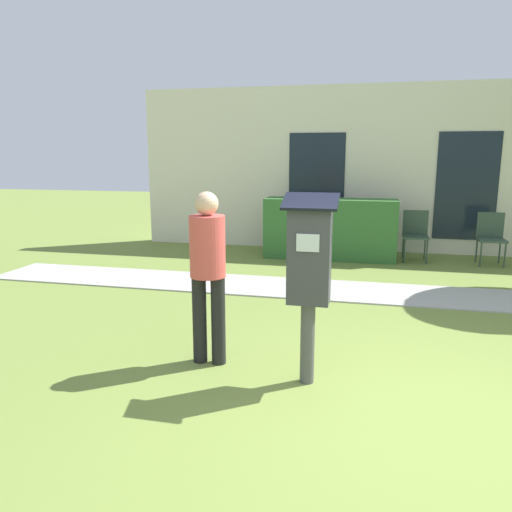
{
  "coord_description": "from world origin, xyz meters",
  "views": [
    {
      "loc": [
        -0.27,
        -3.5,
        1.9
      ],
      "look_at": [
        -1.22,
        0.53,
        1.05
      ],
      "focal_mm": 35.0,
      "sensor_mm": 36.0,
      "label": 1
    }
  ],
  "objects_px": {
    "person_standing": "(208,265)",
    "outdoor_chair_right": "(491,234)",
    "outdoor_chair_middle": "(415,231)",
    "outdoor_chair_left": "(345,229)",
    "parking_meter": "(309,265)"
  },
  "relations": [
    {
      "from": "outdoor_chair_left",
      "to": "outdoor_chair_middle",
      "type": "height_order",
      "value": "same"
    },
    {
      "from": "outdoor_chair_middle",
      "to": "outdoor_chair_left",
      "type": "bearing_deg",
      "value": -177.52
    },
    {
      "from": "parking_meter",
      "to": "person_standing",
      "type": "height_order",
      "value": "parking_meter"
    },
    {
      "from": "person_standing",
      "to": "outdoor_chair_left",
      "type": "bearing_deg",
      "value": 90.42
    },
    {
      "from": "outdoor_chair_left",
      "to": "person_standing",
      "type": "bearing_deg",
      "value": -98.52
    },
    {
      "from": "person_standing",
      "to": "outdoor_chair_left",
      "type": "height_order",
      "value": "person_standing"
    },
    {
      "from": "outdoor_chair_left",
      "to": "parking_meter",
      "type": "bearing_deg",
      "value": -88.19
    },
    {
      "from": "parking_meter",
      "to": "person_standing",
      "type": "distance_m",
      "value": 0.96
    },
    {
      "from": "outdoor_chair_left",
      "to": "outdoor_chair_middle",
      "type": "xyz_separation_m",
      "value": [
        1.25,
        0.06,
        0.0
      ]
    },
    {
      "from": "outdoor_chair_middle",
      "to": "outdoor_chair_right",
      "type": "distance_m",
      "value": 1.25
    },
    {
      "from": "parking_meter",
      "to": "outdoor_chair_right",
      "type": "distance_m",
      "value": 5.91
    },
    {
      "from": "person_standing",
      "to": "outdoor_chair_right",
      "type": "bearing_deg",
      "value": 66.92
    },
    {
      "from": "outdoor_chair_left",
      "to": "outdoor_chair_right",
      "type": "height_order",
      "value": "same"
    },
    {
      "from": "person_standing",
      "to": "outdoor_chair_left",
      "type": "xyz_separation_m",
      "value": [
        0.92,
        5.11,
        -0.4
      ]
    },
    {
      "from": "parking_meter",
      "to": "outdoor_chair_middle",
      "type": "height_order",
      "value": "parking_meter"
    }
  ]
}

